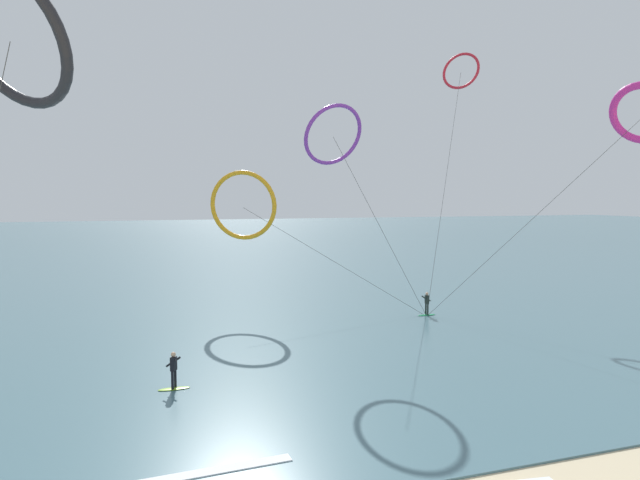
{
  "coord_description": "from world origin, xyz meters",
  "views": [
    {
      "loc": [
        -9.74,
        -6.62,
        8.66
      ],
      "look_at": [
        0.0,
        22.69,
        6.27
      ],
      "focal_mm": 31.35,
      "sensor_mm": 36.0,
      "label": 1
    }
  ],
  "objects": [
    {
      "name": "surfer_lime",
      "position": [
        -8.26,
        18.53,
        0.82
      ],
      "size": [
        1.4,
        0.71,
        1.7
      ],
      "rotation": [
        0.0,
        0.0,
        1.05
      ],
      "color": "#8CC62D",
      "rests_on": "ground"
    },
    {
      "name": "sea_water",
      "position": [
        0.0,
        107.69,
        0.04
      ],
      "size": [
        400.0,
        200.0,
        0.08
      ],
      "primitive_type": "cube",
      "color": "#476B75",
      "rests_on": "ground"
    },
    {
      "name": "kite_amber",
      "position": [
        -2.14,
        34.15,
        8.03
      ],
      "size": [
        14.77,
        6.99,
        10.62
      ],
      "rotation": [
        0.0,
        0.0,
        2.6
      ],
      "color": "orange",
      "rests_on": "ground"
    },
    {
      "name": "kite_crimson",
      "position": [
        19.27,
        39.29,
        20.27
      ],
      "size": [
        10.61,
        12.24,
        22.07
      ],
      "rotation": [
        0.0,
        0.0,
        5.35
      ],
      "color": "red",
      "rests_on": "ground"
    },
    {
      "name": "surfer_emerald",
      "position": [
        10.21,
        28.85,
        0.82
      ],
      "size": [
        1.4,
        0.59,
        1.7
      ],
      "rotation": [
        0.0,
        0.0,
        4.72
      ],
      "color": "#199351",
      "rests_on": "ground"
    },
    {
      "name": "kite_violet",
      "position": [
        2.31,
        26.95,
        12.55
      ],
      "size": [
        10.16,
        3.38,
        14.45
      ],
      "rotation": [
        0.0,
        0.0,
        3.36
      ],
      "color": "purple",
      "rests_on": "ground"
    },
    {
      "name": "kite_charcoal",
      "position": [
        -13.3,
        13.37,
        13.67
      ],
      "size": [
        6.05,
        5.26,
        15.85
      ],
      "rotation": [
        0.0,
        0.0,
        2.34
      ],
      "color": "black",
      "rests_on": "ground"
    }
  ]
}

